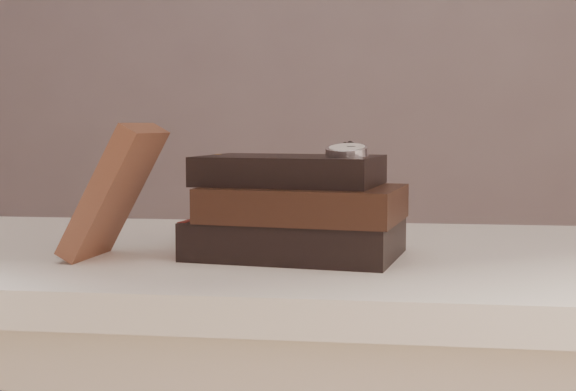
# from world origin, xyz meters

# --- Properties ---
(table) EXTENTS (1.00, 0.60, 0.75)m
(table) POSITION_xyz_m (0.00, 0.35, 0.66)
(table) COLOR silver
(table) RESTS_ON ground
(book_stack) EXTENTS (0.27, 0.21, 0.12)m
(book_stack) POSITION_xyz_m (0.08, 0.29, 0.81)
(book_stack) COLOR black
(book_stack) RESTS_ON table
(journal) EXTENTS (0.11, 0.11, 0.16)m
(journal) POSITION_xyz_m (-0.14, 0.25, 0.83)
(journal) COLOR #49281C
(journal) RESTS_ON table
(pocket_watch) EXTENTS (0.06, 0.16, 0.02)m
(pocket_watch) POSITION_xyz_m (0.14, 0.28, 0.88)
(pocket_watch) COLOR silver
(pocket_watch) RESTS_ON book_stack
(eyeglasses) EXTENTS (0.12, 0.13, 0.05)m
(eyeglasses) POSITION_xyz_m (0.00, 0.39, 0.82)
(eyeglasses) COLOR silver
(eyeglasses) RESTS_ON book_stack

